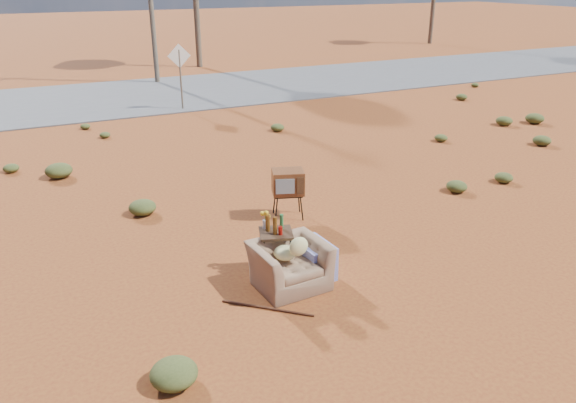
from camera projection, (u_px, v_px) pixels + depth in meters
name	position (u px, v px, depth m)	size (l,w,h in m)	color
ground	(310.00, 276.00, 8.62)	(140.00, 140.00, 0.00)	brown
highway	(121.00, 97.00, 21.09)	(140.00, 7.00, 0.04)	#565659
armchair	(294.00, 258.00, 8.26)	(1.26, 0.85, 0.92)	#805F46
tv_unit	(288.00, 183.00, 10.46)	(0.70, 0.63, 0.93)	black
side_table	(273.00, 230.00, 8.45)	(0.63, 0.63, 0.99)	#392314
rusty_bar	(267.00, 308.00, 7.75)	(0.04, 0.04, 1.33)	#492413
road_sign	(180.00, 65.00, 18.65)	(0.78, 0.06, 2.19)	brown
scrub_patch	(178.00, 186.00, 11.90)	(17.49, 8.07, 0.33)	#484F22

